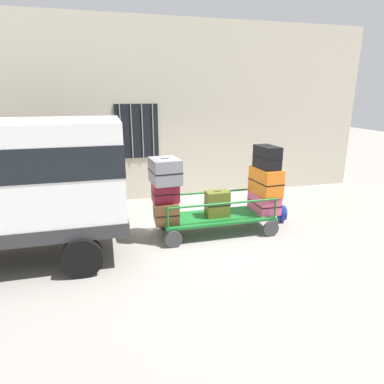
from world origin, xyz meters
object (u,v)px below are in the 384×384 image
Objects in this scene: suitcase_midleft_bottom at (217,204)px; suitcase_center_bottom at (264,202)px; suitcase_center_middle at (266,181)px; suitcase_left_top at (165,171)px; suitcase_left_middle at (165,192)px; suitcase_center_top at (267,157)px; suitcase_left_bottom at (166,211)px; backpack at (282,214)px; luggage_cart at (217,219)px.

suitcase_center_bottom is (1.15, 0.03, -0.08)m from suitcase_midleft_bottom.
suitcase_left_top is at bearing -178.86° from suitcase_center_middle.
suitcase_midleft_bottom is at bearing 1.47° from suitcase_left_top.
suitcase_left_middle reaches higher than suitcase_center_bottom.
suitcase_midleft_bottom is at bearing -178.71° from suitcase_center_top.
suitcase_left_bottom is 2.94m from backpack.
luggage_cart is 1.19m from suitcase_center_bottom.
suitcase_center_middle is (1.15, 0.02, 0.78)m from luggage_cart.
backpack is (1.75, 0.20, -0.12)m from luggage_cart.
suitcase_center_bottom is at bearing 1.42° from suitcase_midleft_bottom.
backpack is at bearing 16.15° from suitcase_center_bottom.
suitcase_center_middle is (2.31, 0.03, 0.50)m from suitcase_left_bottom.
suitcase_center_top is (2.31, 0.06, 0.16)m from suitcase_left_top.
suitcase_left_middle is 2.39m from suitcase_center_top.
suitcase_left_middle is (0.00, 0.01, 0.42)m from suitcase_left_bottom.
suitcase_left_middle is 1.21m from suitcase_midleft_bottom.
suitcase_midleft_bottom is at bearing -178.58° from suitcase_center_bottom.
suitcase_center_bottom is at bearing 1.53° from luggage_cart.
suitcase_center_top is (2.31, 0.04, 1.05)m from suitcase_left_bottom.
backpack is at bearing 4.30° from suitcase_left_bottom.
suitcase_midleft_bottom is at bearing 0.48° from suitcase_left_middle.
suitcase_left_bottom is at bearing -179.14° from suitcase_midleft_bottom.
suitcase_midleft_bottom reaches higher than suitcase_left_bottom.
suitcase_center_bottom is (2.31, 0.06, -0.90)m from suitcase_left_top.
suitcase_center_middle is (2.31, 0.03, 0.07)m from suitcase_left_middle.
suitcase_left_top is 1.42m from suitcase_midleft_bottom.
suitcase_center_top is (1.15, 0.03, 1.34)m from luggage_cart.
suitcase_center_bottom is 1.13× the size of suitcase_center_top.
suitcase_left_top reaches higher than suitcase_midleft_bottom.
backpack reaches higher than luggage_cart.
suitcase_center_bottom is at bearing -163.85° from backpack.
suitcase_center_middle is at bearing 0.84° from suitcase_left_bottom.
suitcase_left_bottom is 0.42m from suitcase_left_middle.
suitcase_left_top is 1.67× the size of backpack.
suitcase_left_top reaches higher than suitcase_center_middle.
suitcase_left_bottom is 0.95× the size of suitcase_center_top.
suitcase_center_middle is at bearing 0.92° from luggage_cart.
luggage_cart is 1.19m from suitcase_left_bottom.
suitcase_center_bottom is at bearing 1.14° from suitcase_left_bottom.
suitcase_left_middle is at bearing -179.62° from luggage_cart.
suitcase_center_top reaches higher than suitcase_center_middle.
backpack is (1.75, 0.20, -0.47)m from suitcase_midleft_bottom.
suitcase_midleft_bottom is (-0.00, 0.00, 0.35)m from luggage_cart.
luggage_cart is 5.77× the size of backpack.
suitcase_left_bottom is at bearing -178.86° from suitcase_center_bottom.
luggage_cart is 3.66× the size of suitcase_center_top.
backpack is at bearing 4.54° from suitcase_left_top.
suitcase_left_middle is 2.31m from suitcase_center_middle.
suitcase_center_top is at bearing 1.38° from suitcase_left_top.
suitcase_midleft_bottom is at bearing -179.18° from suitcase_center_middle.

